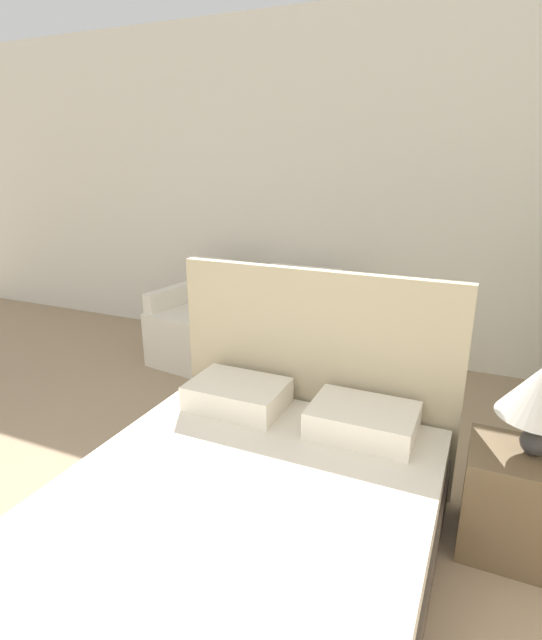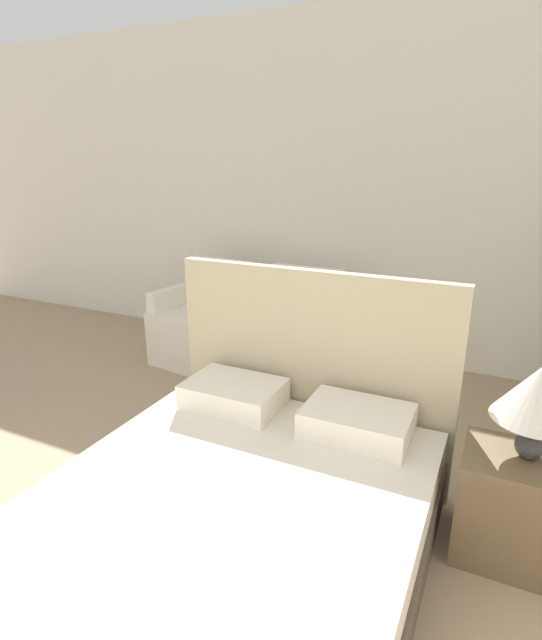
% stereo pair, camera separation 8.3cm
% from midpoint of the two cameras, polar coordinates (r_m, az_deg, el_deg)
% --- Properties ---
extents(wall_back, '(10.00, 0.06, 2.90)m').
position_cam_midpoint_polar(wall_back, '(4.42, 10.03, 14.19)').
color(wall_back, silver).
rests_on(wall_back, ground_plane).
extents(bed, '(1.57, 2.07, 1.17)m').
position_cam_midpoint_polar(bed, '(2.25, -5.11, -22.91)').
color(bed, '#4C4238').
rests_on(bed, ground_plane).
extents(armchair_near_window_left, '(0.71, 0.78, 0.87)m').
position_cam_midpoint_polar(armchair_near_window_left, '(4.45, -8.84, -1.01)').
color(armchair_near_window_left, silver).
rests_on(armchair_near_window_left, ground_plane).
extents(armchair_near_window_right, '(0.62, 0.70, 0.87)m').
position_cam_midpoint_polar(armchair_near_window_right, '(4.06, 1.68, -2.67)').
color(armchair_near_window_right, silver).
rests_on(armchair_near_window_right, ground_plane).
extents(nightstand, '(0.49, 0.39, 0.50)m').
position_cam_midpoint_polar(nightstand, '(2.61, 25.86, -18.37)').
color(nightstand, brown).
rests_on(nightstand, ground_plane).
extents(side_table, '(0.38, 0.38, 0.50)m').
position_cam_midpoint_polar(side_table, '(4.25, -3.83, -2.33)').
color(side_table, '#B7AD93').
rests_on(side_table, ground_plane).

